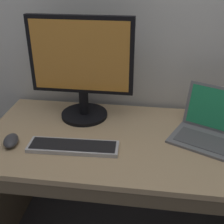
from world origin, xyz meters
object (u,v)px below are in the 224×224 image
Objects in this scene: external_monitor at (81,67)px; computer_mouse at (11,141)px; laptop_space_gray at (211,127)px; wired_keyboard at (73,147)px.

external_monitor reaches higher than computer_mouse.
laptop_space_gray is 0.72m from external_monitor.
laptop_space_gray is 0.98m from computer_mouse.
computer_mouse is (-0.30, -0.00, 0.01)m from wired_keyboard.
wired_keyboard is at bearing -14.39° from computer_mouse.
external_monitor is at bearing 93.34° from wired_keyboard.
external_monitor is 0.42m from wired_keyboard.
laptop_space_gray reaches higher than computer_mouse.
laptop_space_gray reaches higher than wired_keyboard.
wired_keyboard is (-0.65, -0.19, -0.05)m from laptop_space_gray.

